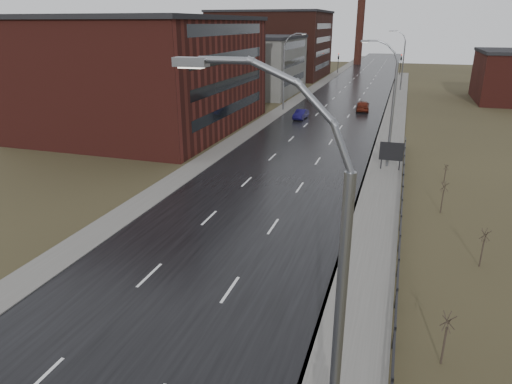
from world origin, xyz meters
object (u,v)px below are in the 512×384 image
Objects in this scene: billboard at (391,152)px; car_near at (301,115)px; car_far at (363,106)px; streetlight_main at (323,338)px.

billboard is 0.69× the size of car_near.
billboard is 0.57× the size of car_far.
car_far is at bearing 94.22° from streetlight_main.
streetlight_main is 55.64m from car_near.
billboard is at bearing 88.91° from streetlight_main.
car_near is at bearing 121.53° from billboard.
streetlight_main is 2.55× the size of car_far.
car_far is (-5.27, 29.93, -0.99)m from billboard.
billboard reaches higher than car_near.
streetlight_main is at bearing -74.09° from car_near.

